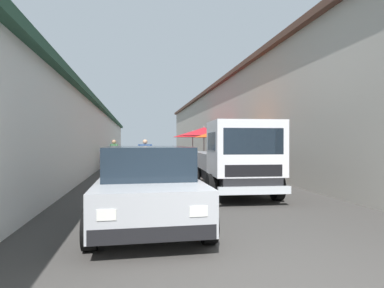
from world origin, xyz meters
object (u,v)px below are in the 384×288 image
object	(u,v)px
fruit_stall_mid_lane	(226,137)
delivery_truck	(238,160)
fruit_stall_near_right	(193,137)
parked_scooter	(113,162)
vendor_by_crates	(145,154)
fruit_stall_far_left	(204,135)
hatchback_car	(147,184)
vendor_in_shade	(114,153)
plastic_stool	(151,166)

from	to	relation	value
fruit_stall_mid_lane	delivery_truck	world-z (taller)	fruit_stall_mid_lane
fruit_stall_near_right	delivery_truck	xyz separation A→B (m)	(-13.13, 1.01, -0.83)
parked_scooter	vendor_by_crates	bearing A→B (deg)	-150.43
fruit_stall_far_left	fruit_stall_near_right	size ratio (longest dim) A/B	1.06
fruit_stall_near_right	delivery_truck	size ratio (longest dim) A/B	0.55
fruit_stall_mid_lane	hatchback_car	world-z (taller)	fruit_stall_mid_lane
fruit_stall_near_right	hatchback_car	world-z (taller)	fruit_stall_near_right
hatchback_car	fruit_stall_mid_lane	bearing A→B (deg)	-26.81
fruit_stall_mid_lane	fruit_stall_near_right	distance (m)	8.65
hatchback_car	vendor_in_shade	distance (m)	11.42
fruit_stall_mid_lane	hatchback_car	size ratio (longest dim) A/B	0.70
fruit_stall_near_right	plastic_stool	world-z (taller)	fruit_stall_near_right
fruit_stall_near_right	plastic_stool	xyz separation A→B (m)	(-5.74, 3.09, -1.54)
plastic_stool	vendor_by_crates	bearing A→B (deg)	158.59
fruit_stall_mid_lane	fruit_stall_near_right	xyz separation A→B (m)	(8.65, -0.06, 0.11)
fruit_stall_far_left	plastic_stool	world-z (taller)	fruit_stall_far_left
fruit_stall_mid_lane	hatchback_car	bearing A→B (deg)	153.19
vendor_in_shade	fruit_stall_far_left	bearing A→B (deg)	-79.53
fruit_stall_far_left	vendor_by_crates	xyz separation A→B (m)	(-3.16, 3.48, -1.01)
fruit_stall_far_left	hatchback_car	xyz separation A→B (m)	(-12.27, 3.67, -1.23)
delivery_truck	parked_scooter	world-z (taller)	delivery_truck
fruit_stall_far_left	vendor_by_crates	distance (m)	4.81
hatchback_car	delivery_truck	bearing A→B (deg)	-45.64
fruit_stall_far_left	vendor_in_shade	world-z (taller)	fruit_stall_far_left
plastic_stool	hatchback_car	bearing A→B (deg)	177.00
vendor_by_crates	fruit_stall_mid_lane	bearing A→B (deg)	-121.75
parked_scooter	delivery_truck	bearing A→B (deg)	-156.75
fruit_stall_near_right	hatchback_car	xyz separation A→B (m)	(-15.68, 3.61, -1.13)
fruit_stall_far_left	fruit_stall_near_right	bearing A→B (deg)	0.95
fruit_stall_mid_lane	fruit_stall_far_left	xyz separation A→B (m)	(5.24, -0.12, 0.21)
fruit_stall_near_right	vendor_in_shade	distance (m)	6.68
plastic_stool	fruit_stall_far_left	bearing A→B (deg)	-53.56
parked_scooter	fruit_stall_mid_lane	bearing A→B (deg)	-134.94
plastic_stool	fruit_stall_mid_lane	bearing A→B (deg)	-133.87
delivery_truck	plastic_stool	xyz separation A→B (m)	(7.39, 2.09, -0.71)
delivery_truck	parked_scooter	size ratio (longest dim) A/B	2.96
fruit_stall_far_left	delivery_truck	distance (m)	9.82
fruit_stall_far_left	vendor_by_crates	bearing A→B (deg)	132.27
hatchback_car	vendor_by_crates	xyz separation A→B (m)	(9.11, -0.19, 0.22)
fruit_stall_far_left	plastic_stool	bearing A→B (deg)	126.44
fruit_stall_far_left	delivery_truck	xyz separation A→B (m)	(-9.72, 1.06, -0.93)
fruit_stall_far_left	delivery_truck	bearing A→B (deg)	173.76
fruit_stall_mid_lane	fruit_stall_near_right	world-z (taller)	fruit_stall_near_right
vendor_by_crates	delivery_truck	bearing A→B (deg)	-159.79
hatchback_car	vendor_in_shade	world-z (taller)	vendor_in_shade
fruit_stall_mid_lane	fruit_stall_far_left	world-z (taller)	fruit_stall_far_left
parked_scooter	plastic_stool	size ratio (longest dim) A/B	3.89
vendor_by_crates	plastic_stool	xyz separation A→B (m)	(0.83, -0.33, -0.63)
vendor_in_shade	vendor_by_crates	bearing A→B (deg)	-144.69
vendor_by_crates	vendor_in_shade	distance (m)	2.73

